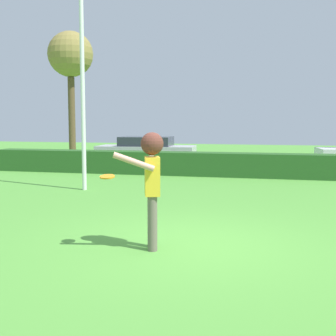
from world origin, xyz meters
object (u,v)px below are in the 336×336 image
Objects in this scene: frisbee at (107,177)px; lamppost at (82,75)px; parked_car_silver at (146,149)px; bare_elm_tree at (71,56)px; person at (152,175)px.

lamppost is at bearing 117.49° from frisbee.
bare_elm_tree reaches higher than parked_car_silver.
person is 0.31× the size of lamppost.
parked_car_silver is (-3.13, 12.61, -0.43)m from frisbee.
frisbee is 6.48m from lamppost.
parked_car_silver is 9.74m from bare_elm_tree.
lamppost is 0.82× the size of bare_elm_tree.
person is 0.67m from frisbee.
person reaches higher than parked_car_silver.
lamppost is (-3.49, 5.30, 2.05)m from person.
person is 13.04m from parked_car_silver.
parked_car_silver reaches higher than frisbee.
frisbee is 0.05× the size of parked_car_silver.
lamppost reaches higher than frisbee.
bare_elm_tree is (-6.51, 12.84, 2.40)m from lamppost.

